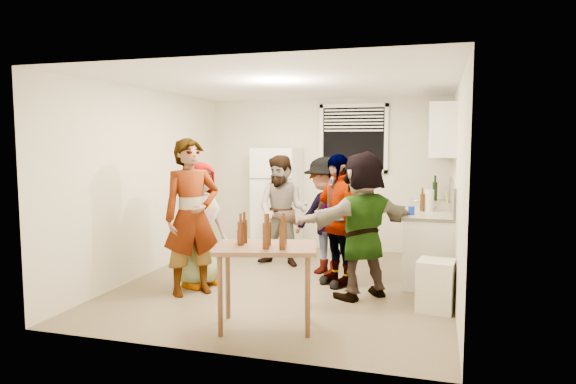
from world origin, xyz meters
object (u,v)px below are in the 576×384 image
(guest_stripe, at_px, (193,293))
(beer_bottle_counter, at_px, (422,211))
(beer_bottle_table, at_px, (266,249))
(guest_back_left, at_px, (283,265))
(refrigerator, at_px, (277,199))
(wine_bottle, at_px, (435,201))
(red_cup, at_px, (242,242))
(guest_back_right, at_px, (326,274))
(trash_bin, at_px, (436,288))
(kettle, at_px, (427,208))
(guest_grey, at_px, (199,285))
(serving_table, at_px, (266,327))
(blue_cup, at_px, (411,215))
(guest_orange, at_px, (362,297))
(guest_black, at_px, (337,285))

(guest_stripe, bearing_deg, beer_bottle_counter, -15.69)
(beer_bottle_table, height_order, guest_back_left, beer_bottle_table)
(refrigerator, distance_m, wine_bottle, 2.50)
(wine_bottle, xyz_separation_m, beer_bottle_table, (-1.49, -3.68, -0.09))
(red_cup, relative_size, guest_back_right, 0.08)
(wine_bottle, xyz_separation_m, trash_bin, (0.04, -2.56, -0.65))
(beer_bottle_counter, xyz_separation_m, red_cup, (-1.67, -2.16, -0.09))
(kettle, distance_m, guest_grey, 3.21)
(kettle, xyz_separation_m, guest_grey, (-2.72, -1.45, -0.90))
(wine_bottle, distance_m, beer_bottle_counter, 1.30)
(serving_table, relative_size, guest_back_left, 0.60)
(blue_cup, height_order, guest_back_right, blue_cup)
(guest_orange, bearing_deg, blue_cup, -173.60)
(kettle, bearing_deg, guest_orange, -105.53)
(blue_cup, bearing_deg, trash_bin, -70.66)
(guest_grey, bearing_deg, guest_black, -47.54)
(trash_bin, bearing_deg, guest_orange, 162.67)
(guest_back_left, relative_size, guest_black, 0.97)
(guest_stripe, xyz_separation_m, guest_back_left, (0.63, 1.62, 0.00))
(refrigerator, relative_size, guest_grey, 1.09)
(red_cup, height_order, guest_orange, red_cup)
(kettle, relative_size, blue_cup, 2.22)
(wine_bottle, xyz_separation_m, guest_grey, (-2.82, -2.39, -0.90))
(blue_cup, height_order, guest_back_left, blue_cup)
(wine_bottle, distance_m, serving_table, 3.96)
(wine_bottle, xyz_separation_m, blue_cup, (-0.27, -1.67, 0.00))
(refrigerator, bearing_deg, guest_orange, -51.81)
(refrigerator, xyz_separation_m, guest_back_left, (0.40, -0.99, -0.85))
(guest_grey, distance_m, guest_back_right, 1.72)
(kettle, relative_size, guest_back_left, 0.15)
(serving_table, distance_m, guest_orange, 1.45)
(blue_cup, height_order, guest_orange, blue_cup)
(beer_bottle_counter, distance_m, red_cup, 2.73)
(serving_table, bearing_deg, blue_cup, 55.80)
(trash_bin, distance_m, guest_black, 1.40)
(red_cup, relative_size, guest_orange, 0.07)
(blue_cup, height_order, guest_black, blue_cup)
(serving_table, height_order, red_cup, red_cup)
(guest_back_left, bearing_deg, guest_stripe, -106.84)
(refrigerator, relative_size, guest_stripe, 0.92)
(red_cup, relative_size, guest_grey, 0.08)
(blue_cup, height_order, serving_table, blue_cup)
(refrigerator, xyz_separation_m, guest_grey, (-0.32, -2.27, -0.85))
(trash_bin, relative_size, guest_back_left, 0.34)
(refrigerator, distance_m, blue_cup, 2.72)
(kettle, relative_size, beer_bottle_counter, 1.05)
(refrigerator, xyz_separation_m, kettle, (2.40, -0.83, 0.05))
(serving_table, bearing_deg, guest_back_right, 86.30)
(guest_stripe, height_order, guest_orange, guest_orange)
(red_cup, bearing_deg, beer_bottle_table, -34.04)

